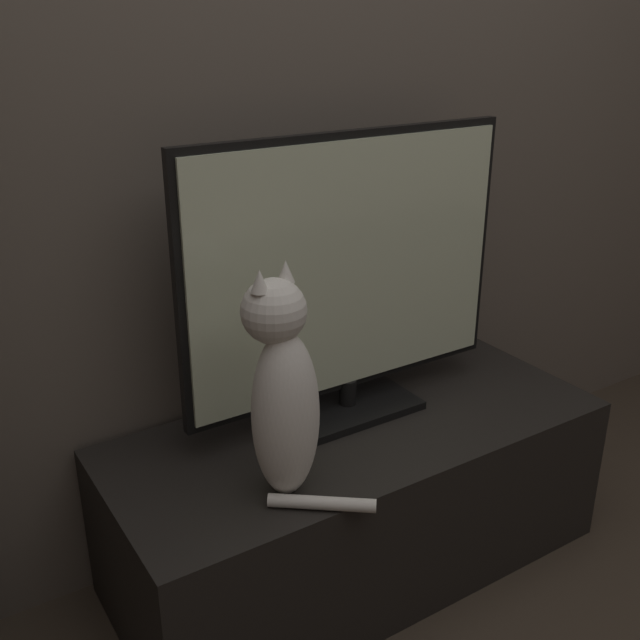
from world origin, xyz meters
name	(u,v)px	position (x,y,z in m)	size (l,w,h in m)	color
wall_back	(288,37)	(0.00, 1.22, 1.30)	(4.80, 0.05, 2.60)	#60564C
tv_stand	(356,495)	(0.00, 0.92, 0.21)	(1.24, 0.53, 0.41)	black
tv	(349,278)	(0.02, 1.00, 0.77)	(0.87, 0.21, 0.70)	black
cat	(282,394)	(-0.29, 0.78, 0.64)	(0.22, 0.28, 0.50)	silver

